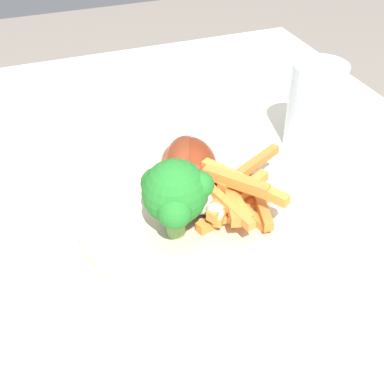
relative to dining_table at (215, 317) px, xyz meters
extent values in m
cube|color=silver|center=(0.00, 0.00, 0.10)|extent=(1.04, 0.72, 0.03)
cylinder|color=#ACA695|center=(0.46, -0.30, -0.26)|extent=(0.06, 0.06, 0.70)
cylinder|color=beige|center=(0.05, 0.01, 0.12)|extent=(0.25, 0.25, 0.01)
cylinder|color=#82A95A|center=(0.02, 0.04, 0.14)|extent=(0.02, 0.02, 0.03)
sphere|color=#227828|center=(0.02, 0.04, 0.18)|extent=(0.06, 0.06, 0.06)
sphere|color=#227828|center=(-0.01, 0.05, 0.18)|extent=(0.03, 0.03, 0.03)
sphere|color=#227828|center=(0.01, 0.02, 0.19)|extent=(0.03, 0.03, 0.03)
sphere|color=#227828|center=(0.04, 0.05, 0.18)|extent=(0.03, 0.03, 0.03)
sphere|color=#227828|center=(0.03, 0.06, 0.19)|extent=(0.02, 0.02, 0.02)
cube|color=orange|center=(0.02, -0.03, 0.14)|extent=(0.04, 0.10, 0.01)
cube|color=orange|center=(0.04, -0.03, 0.15)|extent=(0.03, 0.06, 0.01)
cube|color=orange|center=(0.04, -0.02, 0.15)|extent=(0.02, 0.09, 0.01)
cube|color=orange|center=(0.02, -0.04, 0.13)|extent=(0.08, 0.03, 0.01)
cube|color=#CA722E|center=(0.03, -0.03, 0.15)|extent=(0.04, 0.06, 0.01)
cube|color=orange|center=(0.02, -0.02, 0.15)|extent=(0.07, 0.01, 0.01)
cube|color=orange|center=(0.02, -0.04, 0.17)|extent=(0.09, 0.06, 0.01)
cube|color=#C5702D|center=(0.05, -0.06, 0.16)|extent=(0.05, 0.09, 0.01)
cube|color=orange|center=(0.05, -0.02, 0.14)|extent=(0.10, 0.03, 0.01)
cube|color=orange|center=(0.03, -0.02, 0.14)|extent=(0.05, 0.05, 0.01)
cube|color=orange|center=(0.02, -0.01, 0.16)|extent=(0.09, 0.03, 0.01)
cube|color=#CC732E|center=(0.02, -0.05, 0.14)|extent=(0.08, 0.03, 0.01)
cube|color=orange|center=(0.05, 0.00, 0.15)|extent=(0.05, 0.06, 0.01)
cube|color=orange|center=(0.02, -0.02, 0.16)|extent=(0.08, 0.03, 0.01)
cube|color=orange|center=(0.03, -0.03, 0.17)|extent=(0.06, 0.05, 0.01)
cube|color=orange|center=(0.03, -0.03, 0.15)|extent=(0.06, 0.09, 0.01)
cube|color=#CA722E|center=(0.04, -0.02, 0.15)|extent=(0.07, 0.03, 0.01)
cylinder|color=#541D0E|center=(0.10, 0.00, 0.13)|extent=(0.04, 0.04, 0.00)
ellipsoid|color=maroon|center=(0.10, 0.00, 0.15)|extent=(0.09, 0.08, 0.05)
cylinder|color=beige|center=(0.05, 0.03, 0.15)|extent=(0.03, 0.02, 0.01)
sphere|color=silver|center=(0.03, 0.04, 0.15)|extent=(0.02, 0.02, 0.02)
cylinder|color=#53180A|center=(0.10, -0.01, 0.13)|extent=(0.05, 0.05, 0.00)
ellipsoid|color=maroon|center=(0.10, -0.01, 0.15)|extent=(0.09, 0.06, 0.05)
cylinder|color=beige|center=(0.03, 0.00, 0.15)|extent=(0.04, 0.02, 0.01)
sphere|color=silver|center=(0.01, 0.00, 0.15)|extent=(0.02, 0.02, 0.02)
cylinder|color=#59230C|center=(0.10, 0.00, 0.13)|extent=(0.05, 0.05, 0.00)
ellipsoid|color=brown|center=(0.10, 0.00, 0.15)|extent=(0.07, 0.05, 0.04)
cylinder|color=beige|center=(0.04, 0.01, 0.15)|extent=(0.04, 0.01, 0.01)
sphere|color=silver|center=(0.03, 0.01, 0.15)|extent=(0.02, 0.02, 0.02)
cylinder|color=silver|center=(0.13, -0.19, 0.17)|extent=(0.07, 0.07, 0.11)
camera|label=1|loc=(-0.34, 0.16, 0.48)|focal=47.83mm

